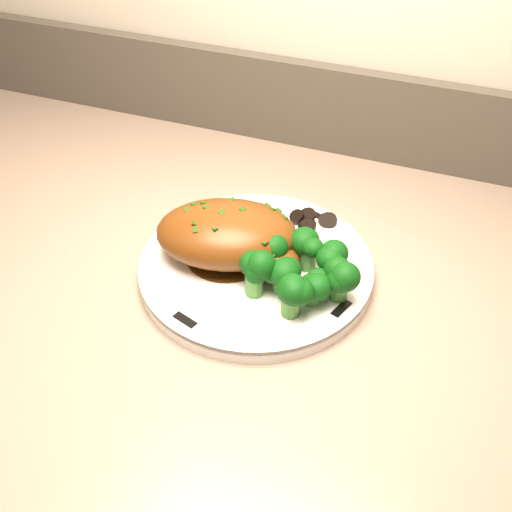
% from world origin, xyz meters
% --- Properties ---
extents(plate, '(0.31, 0.31, 0.02)m').
position_xyz_m(plate, '(0.61, 1.71, 0.90)').
color(plate, white).
rests_on(plate, counter).
extents(rim_accent_0, '(0.03, 0.02, 0.00)m').
position_xyz_m(rim_accent_0, '(0.65, 1.81, 0.91)').
color(rim_accent_0, black).
rests_on(rim_accent_0, plate).
extents(rim_accent_1, '(0.02, 0.03, 0.00)m').
position_xyz_m(rim_accent_1, '(0.51, 1.74, 0.91)').
color(rim_accent_1, black).
rests_on(rim_accent_1, plate).
extents(rim_accent_2, '(0.03, 0.02, 0.00)m').
position_xyz_m(rim_accent_2, '(0.58, 1.60, 0.91)').
color(rim_accent_2, black).
rests_on(rim_accent_2, plate).
extents(rim_accent_3, '(0.02, 0.03, 0.00)m').
position_xyz_m(rim_accent_3, '(0.71, 1.67, 0.91)').
color(rim_accent_3, black).
rests_on(rim_accent_3, plate).
extents(gravy_pool, '(0.09, 0.09, 0.00)m').
position_xyz_m(gravy_pool, '(0.58, 1.71, 0.91)').
color(gravy_pool, '#3D250B').
rests_on(gravy_pool, plate).
extents(chicken_breast, '(0.18, 0.14, 0.06)m').
position_xyz_m(chicken_breast, '(0.58, 1.71, 0.94)').
color(chicken_breast, brown).
rests_on(chicken_breast, plate).
extents(mushroom_pile, '(0.09, 0.06, 0.02)m').
position_xyz_m(mushroom_pile, '(0.62, 1.77, 0.91)').
color(mushroom_pile, black).
rests_on(mushroom_pile, plate).
extents(broccoli_florets, '(0.12, 0.10, 0.04)m').
position_xyz_m(broccoli_florets, '(0.66, 1.69, 0.93)').
color(broccoli_florets, '#51953F').
rests_on(broccoli_florets, plate).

